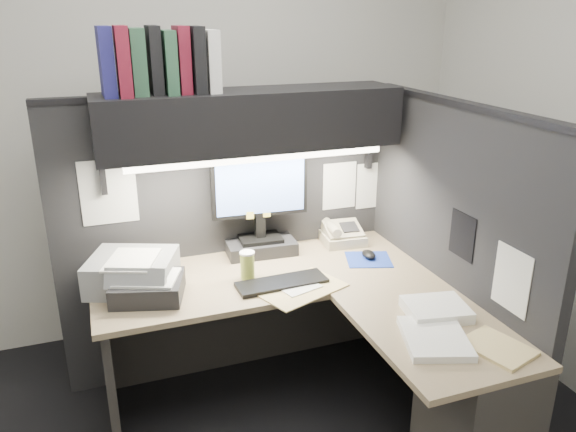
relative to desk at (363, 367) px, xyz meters
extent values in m
cube|color=silver|center=(-0.43, 1.50, 0.91)|extent=(3.50, 0.04, 2.70)
cube|color=black|center=(-0.40, 0.93, 0.36)|extent=(1.90, 0.06, 1.60)
cube|color=black|center=(0.55, 0.18, 0.36)|extent=(0.06, 1.50, 1.60)
cube|color=#978660|center=(-0.33, 0.56, 0.27)|extent=(1.70, 0.68, 0.03)
cube|color=#978660|center=(0.22, -0.20, 0.27)|extent=(0.60, 0.85, 0.03)
cube|color=#2E2B29|center=(-0.33, 0.86, -0.09)|extent=(1.61, 0.02, 0.70)
cube|color=#2E2B29|center=(-1.13, 0.56, -0.09)|extent=(0.04, 0.61, 0.70)
cube|color=#2E2B29|center=(0.32, -0.43, -0.09)|extent=(0.38, 0.40, 0.70)
cube|color=black|center=(-0.30, 0.75, 1.06)|extent=(1.55, 0.34, 0.30)
cylinder|color=white|center=(-0.30, 0.61, 0.89)|extent=(1.32, 0.04, 0.04)
cube|color=black|center=(-0.24, 0.82, 0.32)|extent=(0.40, 0.26, 0.07)
cube|color=black|center=(-0.24, 0.82, 0.45)|extent=(0.06, 0.05, 0.13)
cube|color=black|center=(-0.24, 0.82, 0.69)|extent=(0.53, 0.07, 0.35)
cube|color=#698DE6|center=(-0.24, 0.80, 0.69)|extent=(0.49, 0.03, 0.31)
cube|color=black|center=(-0.26, 0.40, 0.30)|extent=(0.46, 0.17, 0.02)
cube|color=navy|center=(0.29, 0.52, 0.29)|extent=(0.30, 0.28, 0.00)
ellipsoid|color=black|center=(0.29, 0.54, 0.31)|extent=(0.08, 0.11, 0.04)
cube|color=tan|center=(0.26, 0.81, 0.33)|extent=(0.26, 0.27, 0.10)
cylinder|color=#BED555|center=(-0.40, 0.53, 0.35)|extent=(0.08, 0.08, 0.14)
cube|color=gray|center=(-0.96, 0.63, 0.37)|extent=(0.50, 0.46, 0.16)
cube|color=black|center=(-0.91, 0.49, 0.34)|extent=(0.39, 0.35, 0.10)
cube|color=tan|center=(-0.19, 0.32, 0.29)|extent=(0.49, 0.41, 0.01)
cube|color=white|center=(0.29, -0.12, 0.31)|extent=(0.31, 0.27, 0.05)
cube|color=white|center=(0.16, -0.31, 0.30)|extent=(0.34, 0.38, 0.03)
cube|color=tan|center=(0.37, -0.44, 0.29)|extent=(0.27, 0.31, 0.01)
cube|color=navy|center=(-0.98, 0.76, 1.36)|extent=(0.06, 0.22, 0.31)
cube|color=maroon|center=(-0.90, 0.73, 1.36)|extent=(0.06, 0.22, 0.31)
cube|color=#274F37|center=(-0.84, 0.77, 1.36)|extent=(0.07, 0.22, 0.30)
cube|color=black|center=(-0.76, 0.77, 1.36)|extent=(0.06, 0.22, 0.31)
cube|color=#274F37|center=(-0.70, 0.75, 1.35)|extent=(0.05, 0.22, 0.29)
cube|color=maroon|center=(-0.63, 0.77, 1.36)|extent=(0.06, 0.22, 0.31)
cube|color=black|center=(-0.57, 0.74, 1.36)|extent=(0.06, 0.22, 0.31)
cube|color=white|center=(-0.50, 0.76, 1.35)|extent=(0.06, 0.22, 0.29)
cube|color=white|center=(0.27, 0.90, 0.61)|extent=(0.21, 0.00, 0.28)
cube|color=white|center=(0.49, 0.90, 0.59)|extent=(0.21, 0.00, 0.28)
cube|color=white|center=(-1.03, 0.90, 0.71)|extent=(0.28, 0.00, 0.34)
cube|color=black|center=(0.52, 0.05, 0.58)|extent=(0.00, 0.18, 0.22)
cube|color=white|center=(0.52, -0.30, 0.51)|extent=(0.00, 0.21, 0.28)
camera|label=1|loc=(-1.10, -1.99, 1.56)|focal=35.00mm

